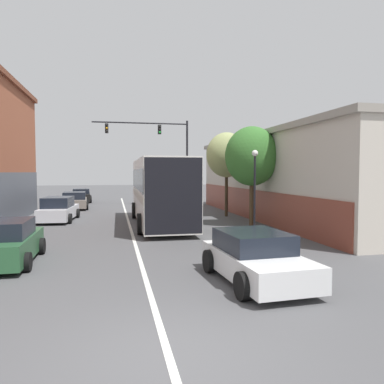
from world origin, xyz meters
TOP-DOWN VIEW (x-y plane):
  - ground_plane at (0.00, 0.00)m, footprint 160.00×160.00m
  - lane_center_line at (0.00, 15.29)m, footprint 0.14×42.58m
  - building_right_storefront at (12.42, 16.56)m, footprint 10.31×22.07m
  - bus at (1.70, 14.83)m, footprint 2.96×10.27m
  - hatchback_foreground at (2.87, 3.49)m, footprint 2.27×4.06m
  - parked_car_left_near at (-3.89, 25.03)m, footprint 2.31×4.27m
  - parked_car_left_mid at (-3.92, 31.72)m, footprint 2.12×3.92m
  - parked_car_left_far at (-4.07, 17.58)m, footprint 2.15×4.53m
  - parked_car_left_distant at (-4.32, 6.93)m, footprint 2.16×3.96m
  - traffic_signal_gantry at (3.25, 26.57)m, footprint 8.19×0.36m
  - street_lamp at (5.60, 10.57)m, footprint 0.29×0.29m
  - street_tree_near at (6.53, 13.43)m, footprint 2.93×2.64m
  - street_tree_far at (6.46, 17.81)m, footprint 2.68×2.41m

SIDE VIEW (x-z plane):
  - ground_plane at x=0.00m, z-range 0.00..0.00m
  - lane_center_line at x=0.00m, z-range 0.00..0.01m
  - parked_car_left_mid at x=-3.92m, z-range -0.03..1.29m
  - hatchback_foreground at x=2.87m, z-range -0.02..1.30m
  - parked_car_left_near at x=-3.89m, z-range -0.03..1.32m
  - parked_car_left_distant at x=-4.32m, z-range -0.04..1.38m
  - parked_car_left_far at x=-4.07m, z-range -0.05..1.40m
  - bus at x=1.70m, z-range 0.22..3.83m
  - street_lamp at x=5.60m, z-range 0.21..4.16m
  - building_right_storefront at x=12.42m, z-range 0.13..5.41m
  - street_tree_near at x=6.53m, z-range 1.08..6.48m
  - street_tree_far at x=6.46m, z-range 1.27..6.80m
  - traffic_signal_gantry at x=3.25m, z-range 1.62..9.03m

